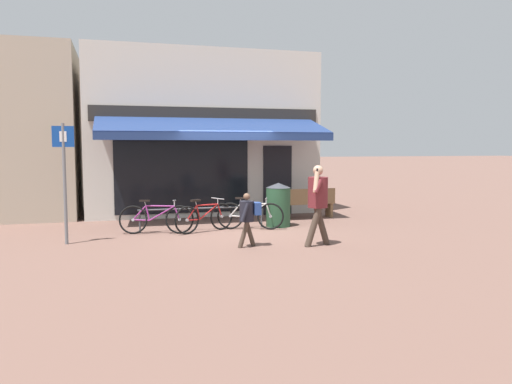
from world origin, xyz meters
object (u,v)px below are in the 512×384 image
at_px(pedestrian_adult, 318,197).
at_px(park_bench, 308,202).
at_px(bicycle_purple, 156,218).
at_px(pedestrian_child, 248,214).
at_px(parking_sign, 64,171).
at_px(bicycle_red, 205,217).
at_px(bicycle_silver, 250,215).
at_px(litter_bin, 278,205).

bearing_deg(pedestrian_adult, park_bench, -99.22).
bearing_deg(pedestrian_adult, bicycle_purple, -27.23).
distance_m(pedestrian_child, parking_sign, 4.00).
distance_m(parking_sign, park_bench, 6.85).
distance_m(bicycle_red, bicycle_silver, 1.18).
bearing_deg(bicycle_red, pedestrian_child, -98.36).
bearing_deg(parking_sign, pedestrian_adult, -17.23).
bearing_deg(park_bench, parking_sign, -163.87).
bearing_deg(bicycle_silver, park_bench, 53.97).
height_order(bicycle_purple, pedestrian_adult, pedestrian_adult).
bearing_deg(park_bench, pedestrian_child, -130.65).
relative_size(bicycle_silver, pedestrian_child, 1.42).
distance_m(pedestrian_child, park_bench, 4.45).
distance_m(bicycle_red, park_bench, 3.61).
distance_m(bicycle_purple, bicycle_silver, 2.33).
height_order(pedestrian_adult, litter_bin, pedestrian_adult).
xyz_separation_m(bicycle_red, bicycle_silver, (1.18, 0.09, -0.00)).
distance_m(bicycle_silver, park_bench, 2.54).
height_order(bicycle_purple, bicycle_silver, bicycle_purple).
distance_m(litter_bin, parking_sign, 5.31).
height_order(bicycle_silver, pedestrian_child, pedestrian_child).
bearing_deg(pedestrian_child, park_bench, -122.06).
height_order(bicycle_purple, parking_sign, parking_sign).
distance_m(bicycle_purple, pedestrian_adult, 4.00).
bearing_deg(litter_bin, bicycle_silver, -163.06).
distance_m(bicycle_purple, bicycle_red, 1.16).
relative_size(bicycle_purple, pedestrian_child, 1.55).
bearing_deg(bicycle_red, litter_bin, -14.49).
distance_m(pedestrian_adult, park_bench, 4.03).
bearing_deg(pedestrian_adult, litter_bin, -80.40).
distance_m(pedestrian_child, litter_bin, 2.76).
height_order(pedestrian_child, park_bench, pedestrian_child).
height_order(bicycle_silver, park_bench, park_bench).
bearing_deg(pedestrian_child, parking_sign, -13.91).
bearing_deg(bicycle_silver, pedestrian_child, -85.83).
xyz_separation_m(bicycle_red, pedestrian_adult, (2.00, -2.29, 0.67)).
xyz_separation_m(bicycle_purple, park_bench, (4.45, 1.42, 0.10)).
bearing_deg(bicycle_purple, pedestrian_adult, -23.55).
xyz_separation_m(bicycle_purple, bicycle_red, (1.16, -0.07, -0.00)).
bearing_deg(bicycle_purple, bicycle_red, 9.61).
relative_size(bicycle_purple, bicycle_red, 1.13).
height_order(bicycle_red, pedestrian_child, pedestrian_child).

